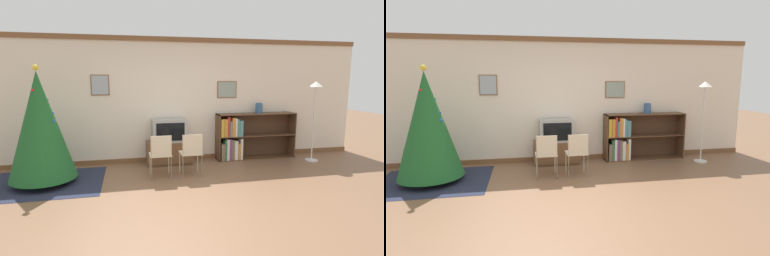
# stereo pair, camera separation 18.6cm
# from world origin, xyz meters

# --- Properties ---
(ground_plane) EXTENTS (24.00, 24.00, 0.00)m
(ground_plane) POSITION_xyz_m (0.00, 0.00, 0.00)
(ground_plane) COLOR brown
(wall_back) EXTENTS (9.07, 0.11, 2.70)m
(wall_back) POSITION_xyz_m (0.00, 2.51, 1.35)
(wall_back) COLOR silver
(wall_back) RESTS_ON ground_plane
(area_rug) EXTENTS (1.98, 1.63, 0.01)m
(area_rug) POSITION_xyz_m (-2.34, 1.44, 0.00)
(area_rug) COLOR #23283D
(area_rug) RESTS_ON ground_plane
(christmas_tree) EXTENTS (1.11, 1.11, 2.05)m
(christmas_tree) POSITION_xyz_m (-2.34, 1.44, 1.03)
(christmas_tree) COLOR maroon
(christmas_tree) RESTS_ON area_rug
(tv_console) EXTENTS (0.98, 0.45, 0.50)m
(tv_console) POSITION_xyz_m (-0.02, 2.22, 0.25)
(tv_console) COLOR #4C311E
(tv_console) RESTS_ON ground_plane
(television) EXTENTS (0.72, 0.44, 0.48)m
(television) POSITION_xyz_m (-0.02, 2.21, 0.74)
(television) COLOR #9E9E99
(television) RESTS_ON tv_console
(folding_chair_left) EXTENTS (0.40, 0.40, 0.82)m
(folding_chair_left) POSITION_xyz_m (-0.31, 1.28, 0.47)
(folding_chair_left) COLOR beige
(folding_chair_left) RESTS_ON ground_plane
(folding_chair_right) EXTENTS (0.40, 0.40, 0.82)m
(folding_chair_right) POSITION_xyz_m (0.27, 1.28, 0.47)
(folding_chair_right) COLOR beige
(folding_chair_right) RESTS_ON ground_plane
(bookshelf) EXTENTS (1.84, 0.36, 1.04)m
(bookshelf) POSITION_xyz_m (1.64, 2.27, 0.49)
(bookshelf) COLOR brown
(bookshelf) RESTS_ON ground_plane
(vase) EXTENTS (0.16, 0.16, 0.23)m
(vase) POSITION_xyz_m (2.07, 2.30, 1.16)
(vase) COLOR #335684
(vase) RESTS_ON bookshelf
(standing_lamp) EXTENTS (0.28, 0.28, 1.77)m
(standing_lamp) POSITION_xyz_m (3.13, 1.78, 1.36)
(standing_lamp) COLOR silver
(standing_lamp) RESTS_ON ground_plane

